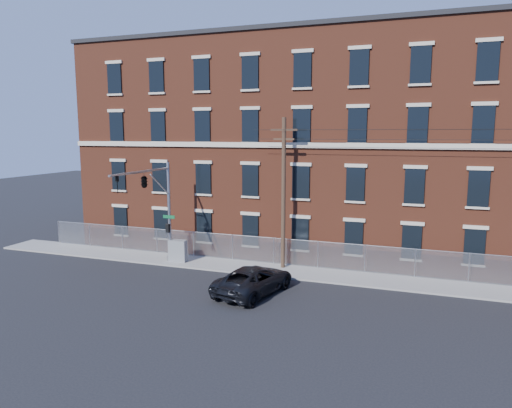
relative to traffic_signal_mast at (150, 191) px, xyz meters
The scene contains 8 objects.
ground 8.35m from the traffic_signal_mast, 19.98° to the right, with size 140.00×140.00×0.00m, color black.
sidewalk 18.98m from the traffic_signal_mast, ahead, with size 65.00×3.00×0.12m, color gray.
mill_building 21.67m from the traffic_signal_mast, 33.14° to the left, with size 55.30×14.32×16.30m.
chain_link_fence 18.97m from the traffic_signal_mast, 12.89° to the left, with size 59.06×0.06×1.85m.
traffic_signal_mast is the anchor object (origin of this frame).
utility_pole_near 8.70m from the traffic_signal_mast, 23.14° to the left, with size 1.80×0.28×10.00m.
pickup_truck 9.22m from the traffic_signal_mast, 12.99° to the right, with size 2.60×5.64×1.57m, color black.
utility_cabinet 5.10m from the traffic_signal_mast, 75.65° to the left, with size 1.23×0.61×1.53m, color slate.
Camera 1 is at (10.47, -23.82, 9.09)m, focal length 32.70 mm.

